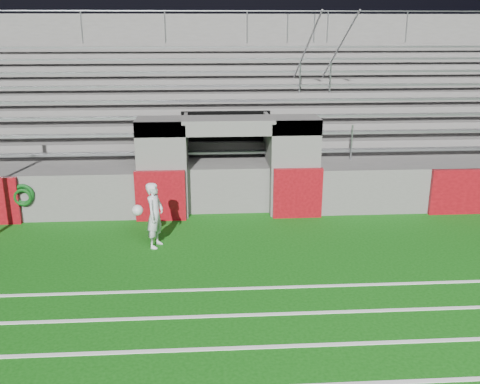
{
  "coord_description": "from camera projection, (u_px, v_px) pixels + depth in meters",
  "views": [
    {
      "loc": [
        -0.58,
        -10.36,
        4.95
      ],
      "look_at": [
        0.2,
        1.8,
        1.1
      ],
      "focal_mm": 40.0,
      "sensor_mm": 36.0,
      "label": 1
    }
  ],
  "objects": [
    {
      "name": "stadium_structure",
      "position": [
        223.0,
        128.0,
        18.52
      ],
      "size": [
        26.0,
        8.48,
        5.42
      ],
      "color": "#565452",
      "rests_on": "ground"
    },
    {
      "name": "ground",
      "position": [
        236.0,
        267.0,
        11.39
      ],
      "size": [
        90.0,
        90.0,
        0.0
      ],
      "primitive_type": "plane",
      "color": "#0E4E0D",
      "rests_on": "ground"
    },
    {
      "name": "hose_coil",
      "position": [
        23.0,
        196.0,
        13.62
      ],
      "size": [
        0.56,
        0.15,
        0.58
      ],
      "color": "#0E4715",
      "rests_on": "ground"
    },
    {
      "name": "goalkeeper_with_ball",
      "position": [
        154.0,
        215.0,
        12.2
      ],
      "size": [
        0.75,
        0.65,
        1.54
      ],
      "color": "silver",
      "rests_on": "ground"
    }
  ]
}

